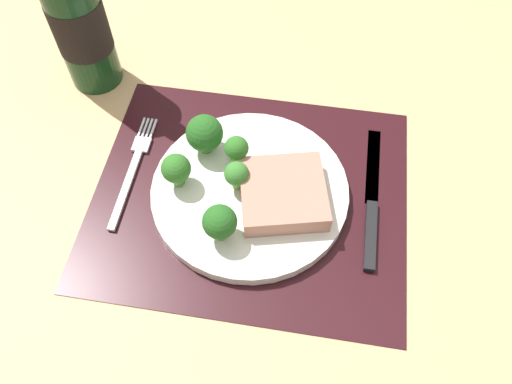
% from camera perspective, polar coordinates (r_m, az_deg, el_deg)
% --- Properties ---
extents(ground_plane, '(1.40, 1.10, 0.03)m').
position_cam_1_polar(ground_plane, '(0.71, -0.67, -1.05)').
color(ground_plane, tan).
extents(placemat, '(0.42, 0.36, 0.00)m').
position_cam_1_polar(placemat, '(0.70, -0.68, -0.33)').
color(placemat, black).
rests_on(placemat, ground_plane).
extents(plate, '(0.26, 0.26, 0.02)m').
position_cam_1_polar(plate, '(0.69, -0.69, 0.09)').
color(plate, silver).
rests_on(plate, placemat).
extents(steak, '(0.13, 0.13, 0.03)m').
position_cam_1_polar(steak, '(0.66, 3.04, -0.17)').
color(steak, tan).
rests_on(steak, plate).
extents(broccoli_near_steak, '(0.05, 0.05, 0.06)m').
position_cam_1_polar(broccoli_near_steak, '(0.70, -5.77, 6.51)').
color(broccoli_near_steak, '#5B8942').
rests_on(broccoli_near_steak, plate).
extents(broccoli_center, '(0.04, 0.04, 0.06)m').
position_cam_1_polar(broccoli_center, '(0.62, -4.08, -3.40)').
color(broccoli_center, '#6B994C').
rests_on(broccoli_center, plate).
extents(broccoli_near_fork, '(0.03, 0.03, 0.05)m').
position_cam_1_polar(broccoli_near_fork, '(0.66, -2.25, 1.72)').
color(broccoli_near_fork, '#6B994C').
rests_on(broccoli_near_fork, plate).
extents(broccoli_front_edge, '(0.04, 0.04, 0.05)m').
position_cam_1_polar(broccoli_front_edge, '(0.67, -8.91, 2.54)').
color(broccoli_front_edge, '#5B8942').
rests_on(broccoli_front_edge, plate).
extents(broccoli_back_left, '(0.03, 0.03, 0.05)m').
position_cam_1_polar(broccoli_back_left, '(0.68, -2.18, 4.71)').
color(broccoli_back_left, '#5B8942').
rests_on(broccoli_back_left, plate).
extents(fork, '(0.02, 0.19, 0.01)m').
position_cam_1_polar(fork, '(0.74, -13.60, 2.53)').
color(fork, silver).
rests_on(fork, placemat).
extents(knife, '(0.02, 0.23, 0.01)m').
position_cam_1_polar(knife, '(0.70, 12.80, -1.57)').
color(knife, black).
rests_on(knife, placemat).
extents(wine_bottle, '(0.08, 0.08, 0.31)m').
position_cam_1_polar(wine_bottle, '(0.80, -19.38, 18.01)').
color(wine_bottle, '#143819').
rests_on(wine_bottle, ground_plane).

